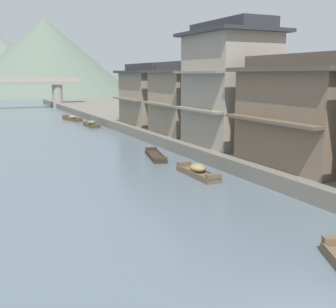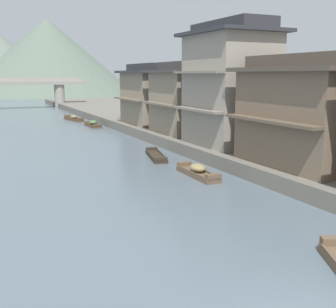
% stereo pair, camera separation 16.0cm
% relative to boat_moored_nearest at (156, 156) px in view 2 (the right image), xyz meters
% --- Properties ---
extents(riverbank_right, '(18.00, 110.00, 0.88)m').
position_rel_boat_moored_nearest_xyz_m(riverbank_right, '(11.06, 8.90, 0.30)').
color(riverbank_right, '#6B665B').
rests_on(riverbank_right, ground).
extents(boat_moored_nearest, '(1.91, 4.41, 0.42)m').
position_rel_boat_moored_nearest_xyz_m(boat_moored_nearest, '(0.00, 0.00, 0.00)').
color(boat_moored_nearest, '#33281E').
rests_on(boat_moored_nearest, ground).
extents(boat_moored_second, '(1.01, 3.98, 0.75)m').
position_rel_boat_moored_nearest_xyz_m(boat_moored_second, '(0.02, -6.19, 0.13)').
color(boat_moored_second, brown).
rests_on(boat_moored_second, ground).
extents(boat_moored_third, '(1.12, 3.81, 0.74)m').
position_rel_boat_moored_nearest_xyz_m(boat_moored_third, '(0.67, 20.08, 0.13)').
color(boat_moored_third, brown).
rests_on(boat_moored_third, ground).
extents(boat_moored_far, '(1.71, 4.77, 0.70)m').
position_rel_boat_moored_nearest_xyz_m(boat_moored_far, '(0.10, 27.50, 0.10)').
color(boat_moored_far, brown).
rests_on(boat_moored_far, ground).
extents(house_waterfront_second, '(5.84, 8.22, 6.14)m').
position_rel_boat_moored_nearest_xyz_m(house_waterfront_second, '(5.20, -9.32, 3.73)').
color(house_waterfront_second, '#75604C').
rests_on(house_waterfront_second, riverbank_right).
extents(house_waterfront_tall, '(5.87, 7.05, 8.74)m').
position_rel_boat_moored_nearest_xyz_m(house_waterfront_tall, '(5.21, -1.41, 5.04)').
color(house_waterfront_tall, gray).
rests_on(house_waterfront_tall, riverbank_right).
extents(house_waterfront_narrow, '(6.49, 6.82, 6.14)m').
position_rel_boat_moored_nearest_xyz_m(house_waterfront_narrow, '(5.53, 5.40, 3.74)').
color(house_waterfront_narrow, gray).
rests_on(house_waterfront_narrow, riverbank_right).
extents(house_waterfront_far, '(5.73, 7.60, 6.14)m').
position_rel_boat_moored_nearest_xyz_m(house_waterfront_far, '(5.15, 13.20, 3.74)').
color(house_waterfront_far, gray).
rests_on(house_waterfront_far, riverbank_right).
extents(stone_bridge, '(22.25, 2.40, 5.46)m').
position_rel_boat_moored_nearest_xyz_m(stone_bridge, '(-4.11, 50.24, 3.36)').
color(stone_bridge, gray).
rests_on(stone_bridge, ground).
extents(hill_far_west, '(51.18, 51.18, 16.61)m').
position_rel_boat_moored_nearest_xyz_m(hill_far_west, '(-3.01, 118.14, 8.16)').
color(hill_far_west, '#4C5B56').
rests_on(hill_far_west, ground).
extents(hill_far_east, '(52.83, 52.83, 22.39)m').
position_rel_boat_moored_nearest_xyz_m(hill_far_east, '(9.88, 105.00, 11.05)').
color(hill_far_east, '#5B6B5B').
rests_on(hill_far_east, ground).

